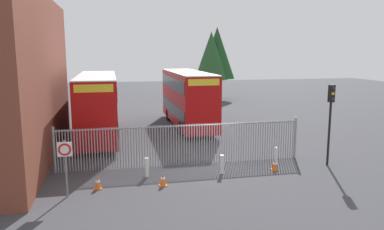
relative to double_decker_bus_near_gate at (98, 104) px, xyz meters
The scene contains 14 objects.
ground_plane 6.43m from the double_decker_bus_near_gate, ahead, with size 100.00×100.00×0.00m, color #3D3D42.
palisade_fence 8.90m from the double_decker_bus_near_gate, 58.83° to the right, with size 13.13×0.14×2.35m.
double_decker_bus_near_gate is the anchor object (origin of this frame).
double_decker_bus_behind_fence_left 7.47m from the double_decker_bus_near_gate, 21.76° to the left, with size 2.54×10.81×4.42m.
bollard_near_left 9.63m from the double_decker_bus_near_gate, 74.75° to the right, with size 0.20×0.20×0.95m, color silver.
bollard_center_front 11.42m from the double_decker_bus_near_gate, 56.72° to the right, with size 0.20×0.20×0.95m, color silver.
bollard_near_right 12.89m from the double_decker_bus_near_gate, 42.14° to the right, with size 0.20×0.20×0.95m, color silver.
traffic_cone_by_gate 13.21m from the double_decker_bus_near_gate, 46.49° to the right, with size 0.34×0.34×0.59m.
traffic_cone_mid_forecourt 10.49m from the double_decker_bus_near_gate, 88.80° to the right, with size 0.34×0.34×0.59m.
traffic_cone_near_kerb 11.15m from the double_decker_bus_near_gate, 73.66° to the right, with size 0.34×0.34×0.59m.
speed_limit_sign_post 11.04m from the double_decker_bus_near_gate, 95.23° to the right, with size 0.60×0.14×2.40m.
traffic_light_kerbside 15.24m from the double_decker_bus_near_gate, 37.48° to the right, with size 0.28×0.33×4.30m.
tree_tall_back 24.08m from the double_decker_bus_near_gate, 53.75° to the left, with size 4.45×4.45×9.04m.
tree_short_side 22.79m from the double_decker_bus_near_gate, 54.47° to the left, with size 4.07×4.07×8.44m.
Camera 1 is at (-5.01, -19.04, 5.98)m, focal length 35.09 mm.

